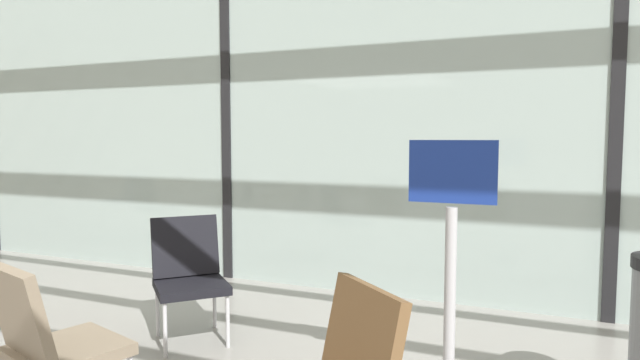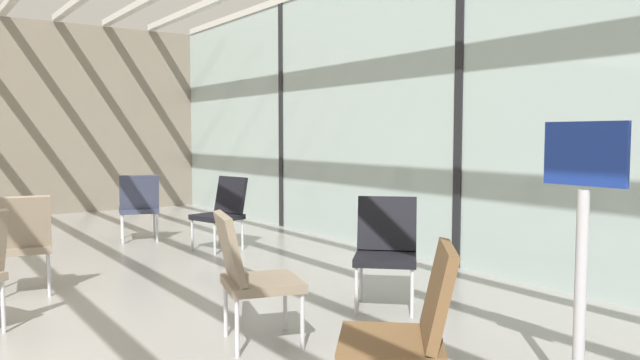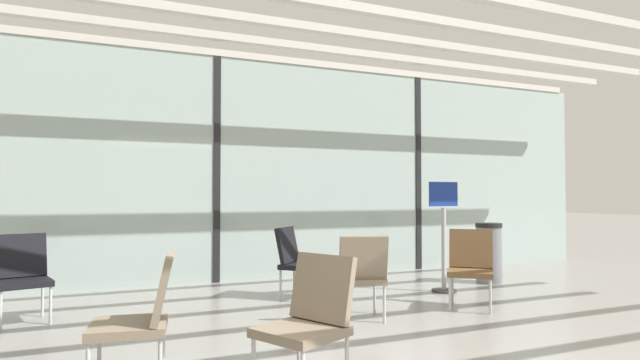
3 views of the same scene
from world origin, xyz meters
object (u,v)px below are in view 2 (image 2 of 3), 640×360
at_px(lounge_chair_4, 410,325).
at_px(lounge_chair_1, 139,203).
at_px(lounge_chair_0, 249,270).
at_px(lounge_chair_2, 223,208).
at_px(lounge_chair_6, 20,239).
at_px(lounge_chair_5, 386,245).
at_px(info_sign, 581,273).

bearing_deg(lounge_chair_4, lounge_chair_1, -144.71).
distance_m(lounge_chair_0, lounge_chair_2, 3.40).
distance_m(lounge_chair_0, lounge_chair_6, 2.41).
xyz_separation_m(lounge_chair_2, lounge_chair_5, (2.95, 0.01, 0.00)).
distance_m(lounge_chair_2, info_sign, 4.89).
relative_size(lounge_chair_6, info_sign, 0.60).
distance_m(lounge_chair_1, lounge_chair_2, 1.28).
relative_size(lounge_chair_4, lounge_chair_6, 1.00).
relative_size(lounge_chair_1, lounge_chair_2, 1.00).
relative_size(lounge_chair_2, lounge_chair_4, 1.00).
height_order(lounge_chair_2, lounge_chair_5, same).
height_order(lounge_chair_2, lounge_chair_4, same).
height_order(lounge_chair_1, lounge_chair_5, same).
relative_size(lounge_chair_0, info_sign, 0.60).
xyz_separation_m(lounge_chair_6, info_sign, (3.92, 1.98, 0.18)).
bearing_deg(lounge_chair_1, lounge_chair_4, 98.76).
height_order(lounge_chair_0, lounge_chair_4, same).
height_order(lounge_chair_5, info_sign, info_sign).
bearing_deg(lounge_chair_6, lounge_chair_1, -120.04).
bearing_deg(lounge_chair_2, lounge_chair_1, -163.27).
bearing_deg(lounge_chair_4, lounge_chair_0, -135.94).
distance_m(lounge_chair_6, info_sign, 4.40).
relative_size(lounge_chair_1, lounge_chair_6, 1.00).
bearing_deg(lounge_chair_0, info_sign, -134.76).
bearing_deg(lounge_chair_5, lounge_chair_0, -128.63).
bearing_deg(lounge_chair_5, lounge_chair_4, -84.40).
height_order(lounge_chair_4, info_sign, info_sign).
height_order(lounge_chair_1, lounge_chair_6, same).
bearing_deg(lounge_chair_6, lounge_chair_4, 116.22).
distance_m(lounge_chair_1, info_sign, 5.99).
bearing_deg(lounge_chair_6, lounge_chair_0, 124.59).
xyz_separation_m(lounge_chair_2, lounge_chair_6, (0.95, -2.35, 0.00)).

